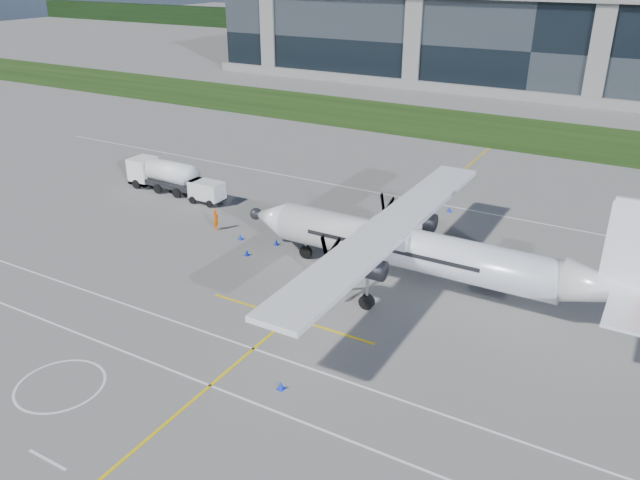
# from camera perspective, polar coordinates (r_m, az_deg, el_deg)

# --- Properties ---
(ground) EXTENTS (400.00, 400.00, 0.00)m
(ground) POSITION_cam_1_polar(r_m,az_deg,el_deg) (80.59, 13.31, 8.63)
(ground) COLOR #65625F
(ground) RESTS_ON ground
(grass_strip) EXTENTS (400.00, 18.00, 0.04)m
(grass_strip) POSITION_cam_1_polar(r_m,az_deg,el_deg) (88.05, 14.91, 9.79)
(grass_strip) COLOR #19320D
(grass_strip) RESTS_ON ground
(terminal_building) EXTENTS (120.00, 20.00, 15.00)m
(terminal_building) POSITION_cam_1_polar(r_m,az_deg,el_deg) (117.53, 19.83, 16.42)
(terminal_building) COLOR black
(terminal_building) RESTS_ON ground
(tree_line) EXTENTS (400.00, 6.00, 6.00)m
(tree_line) POSITION_cam_1_polar(r_m,az_deg,el_deg) (176.98, 23.67, 16.61)
(tree_line) COLOR black
(tree_line) RESTS_ON ground
(yellow_taxiway_centerline) EXTENTS (0.20, 70.00, 0.01)m
(yellow_taxiway_centerline) POSITION_cam_1_polar(r_m,az_deg,el_deg) (52.81, 6.55, 0.81)
(yellow_taxiway_centerline) COLOR yellow
(yellow_taxiway_centerline) RESTS_ON ground
(white_lane_line) EXTENTS (90.00, 0.15, 0.01)m
(white_lane_line) POSITION_cam_1_polar(r_m,az_deg,el_deg) (36.60, -13.74, -11.38)
(white_lane_line) COLOR white
(white_lane_line) RESTS_ON ground
(turboprop_aircraft) EXTENTS (28.44, 29.49, 8.85)m
(turboprop_aircraft) POSITION_cam_1_polar(r_m,az_deg,el_deg) (42.29, 9.71, 0.97)
(turboprop_aircraft) COLOR white
(turboprop_aircraft) RESTS_ON ground
(fuel_tanker_truck) EXTENTS (8.08, 2.63, 3.03)m
(fuel_tanker_truck) POSITION_cam_1_polar(r_m,az_deg,el_deg) (63.91, -14.46, 5.86)
(fuel_tanker_truck) COLOR white
(fuel_tanker_truck) RESTS_ON ground
(baggage_tug) EXTENTS (3.40, 2.04, 2.04)m
(baggage_tug) POSITION_cam_1_polar(r_m,az_deg,el_deg) (59.39, -10.30, 4.33)
(baggage_tug) COLOR silver
(baggage_tug) RESTS_ON ground
(ground_crew_person) EXTENTS (0.78, 0.97, 2.12)m
(ground_crew_person) POSITION_cam_1_polar(r_m,az_deg,el_deg) (53.13, -9.53, 2.01)
(ground_crew_person) COLOR #F25907
(ground_crew_person) RESTS_ON ground
(safety_cone_nose_stbd) EXTENTS (0.36, 0.36, 0.50)m
(safety_cone_nose_stbd) POSITION_cam_1_polar(r_m,az_deg,el_deg) (50.00, -4.02, -0.18)
(safety_cone_nose_stbd) COLOR #0B2ACB
(safety_cone_nose_stbd) RESTS_ON ground
(safety_cone_portwing) EXTENTS (0.36, 0.36, 0.50)m
(safety_cone_portwing) POSITION_cam_1_polar(r_m,az_deg,el_deg) (34.08, -3.61, -13.12)
(safety_cone_portwing) COLOR #0B2ACB
(safety_cone_portwing) RESTS_ON ground
(safety_cone_fwd) EXTENTS (0.36, 0.36, 0.50)m
(safety_cone_fwd) POSITION_cam_1_polar(r_m,az_deg,el_deg) (51.22, -7.29, 0.30)
(safety_cone_fwd) COLOR #0B2ACB
(safety_cone_fwd) RESTS_ON ground
(safety_cone_nose_port) EXTENTS (0.36, 0.36, 0.50)m
(safety_cone_nose_port) POSITION_cam_1_polar(r_m,az_deg,el_deg) (48.43, -6.72, -1.14)
(safety_cone_nose_port) COLOR #0B2ACB
(safety_cone_nose_port) RESTS_ON ground
(safety_cone_stbdwing) EXTENTS (0.36, 0.36, 0.50)m
(safety_cone_stbdwing) POSITION_cam_1_polar(r_m,az_deg,el_deg) (57.67, 11.74, 2.78)
(safety_cone_stbdwing) COLOR #0B2ACB
(safety_cone_stbdwing) RESTS_ON ground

